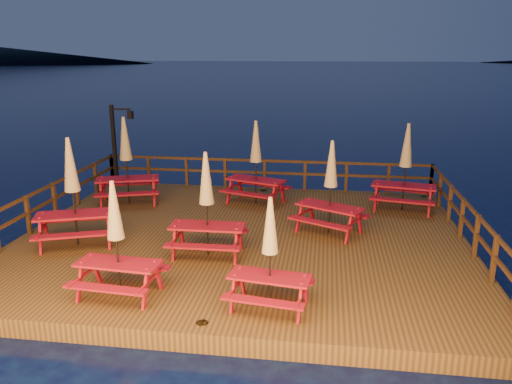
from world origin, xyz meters
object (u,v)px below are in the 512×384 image
(picnic_table_0, at_px, (256,161))
(picnic_table_2, at_px, (270,252))
(lamp_post, at_px, (118,138))
(picnic_table_1, at_px, (73,190))

(picnic_table_0, height_order, picnic_table_2, picnic_table_0)
(picnic_table_0, bearing_deg, picnic_table_2, -60.41)
(lamp_post, height_order, picnic_table_2, lamp_post)
(lamp_post, xyz_separation_m, picnic_table_2, (6.57, -8.40, -0.62))
(picnic_table_1, bearing_deg, lamp_post, 81.40)
(picnic_table_1, height_order, picnic_table_2, picnic_table_1)
(lamp_post, xyz_separation_m, picnic_table_1, (1.23, -5.79, -0.33))
(picnic_table_0, xyz_separation_m, picnic_table_1, (-4.09, -4.28, 0.04))
(picnic_table_0, bearing_deg, picnic_table_1, -114.37)
(picnic_table_1, bearing_deg, picnic_table_2, -46.60)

